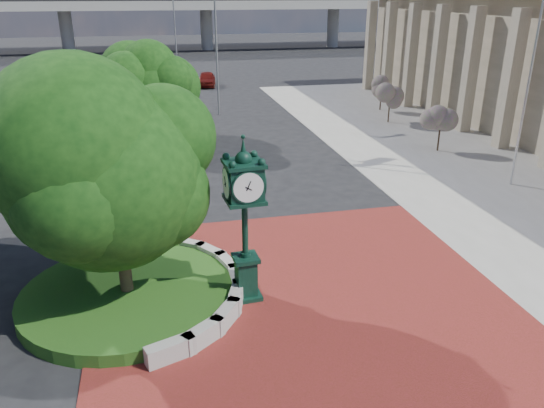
{
  "coord_description": "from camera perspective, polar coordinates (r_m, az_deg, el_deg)",
  "views": [
    {
      "loc": [
        -3.83,
        -13.92,
        8.45
      ],
      "look_at": [
        -0.35,
        1.5,
        2.06
      ],
      "focal_mm": 35.0,
      "sensor_mm": 36.0,
      "label": 1
    }
  ],
  "objects": [
    {
      "name": "shrub_mid",
      "position": [
        37.37,
        12.56,
        10.93
      ],
      "size": [
        1.2,
        1.2,
        2.2
      ],
      "color": "#38281C",
      "rests_on": "ground"
    },
    {
      "name": "overpass",
      "position": [
        84.02,
        -10.94,
        20.35
      ],
      "size": [
        90.0,
        12.0,
        7.5
      ],
      "color": "#9E9B93",
      "rests_on": "ground"
    },
    {
      "name": "shrub_far",
      "position": [
        41.29,
        11.69,
        12.01
      ],
      "size": [
        1.2,
        1.2,
        2.2
      ],
      "color": "#38281C",
      "rests_on": "ground"
    },
    {
      "name": "post_clock",
      "position": [
        14.71,
        -2.96,
        -1.12
      ],
      "size": [
        1.08,
        1.08,
        4.87
      ],
      "color": "black",
      "rests_on": "ground"
    },
    {
      "name": "tree_street",
      "position": [
        32.35,
        -13.15,
        12.18
      ],
      "size": [
        4.4,
        4.4,
        5.45
      ],
      "color": "#38281C",
      "rests_on": "ground"
    },
    {
      "name": "ground",
      "position": [
        16.73,
        2.32,
        -8.34
      ],
      "size": [
        200.0,
        200.0,
        0.0
      ],
      "primitive_type": "plane",
      "color": "black",
      "rests_on": "ground"
    },
    {
      "name": "flagpole_a",
      "position": [
        26.12,
        25.87,
        11.56
      ],
      "size": [
        1.43,
        0.16,
        9.11
      ],
      "color": "silver",
      "rests_on": "ground"
    },
    {
      "name": "tree_planter",
      "position": [
        14.75,
        -16.59,
        2.38
      ],
      "size": [
        5.2,
        5.2,
        6.33
      ],
      "color": "#38281C",
      "rests_on": "ground"
    },
    {
      "name": "planter_wall",
      "position": [
        16.19,
        -7.07,
        -8.53
      ],
      "size": [
        2.96,
        6.77,
        0.54
      ],
      "color": "#9E9B93",
      "rests_on": "ground"
    },
    {
      "name": "street_lamp_far",
      "position": [
        59.44,
        -10.23,
        18.16
      ],
      "size": [
        1.74,
        0.85,
        8.17
      ],
      "color": "slate",
      "rests_on": "ground"
    },
    {
      "name": "shrub_near",
      "position": [
        31.13,
        17.68,
        8.26
      ],
      "size": [
        1.2,
        1.2,
        2.2
      ],
      "color": "#38281C",
      "rests_on": "ground"
    },
    {
      "name": "street_lamp_near",
      "position": [
        38.84,
        -5.71,
        16.75
      ],
      "size": [
        1.89,
        0.45,
        8.46
      ],
      "color": "slate",
      "rests_on": "ground"
    },
    {
      "name": "parked_car",
      "position": [
        51.66,
        -7.06,
        13.19
      ],
      "size": [
        2.15,
        4.1,
        1.33
      ],
      "primitive_type": "imported",
      "rotation": [
        0.0,
        0.0,
        -0.15
      ],
      "color": "#56100C",
      "rests_on": "ground"
    },
    {
      "name": "sidewalk",
      "position": [
        32.19,
        26.01,
        4.58
      ],
      "size": [
        20.0,
        50.0,
        0.04
      ],
      "primitive_type": "cube",
      "color": "#9E9B93",
      "rests_on": "ground"
    },
    {
      "name": "plaza",
      "position": [
        15.9,
        3.26,
        -10.05
      ],
      "size": [
        12.0,
        12.0,
        0.04
      ],
      "primitive_type": "cube",
      "color": "maroon",
      "rests_on": "ground"
    },
    {
      "name": "grass_bed",
      "position": [
        16.23,
        -15.24,
        -9.41
      ],
      "size": [
        6.1,
        6.1,
        0.4
      ],
      "primitive_type": "cylinder",
      "color": "#123E11",
      "rests_on": "ground"
    }
  ]
}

